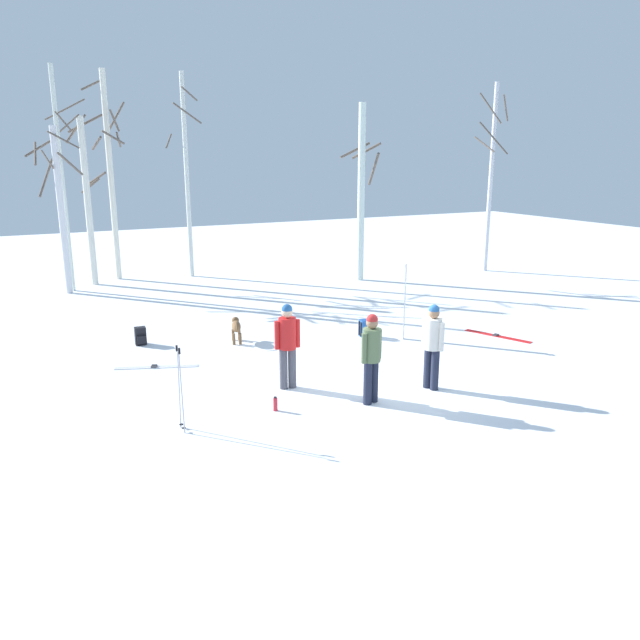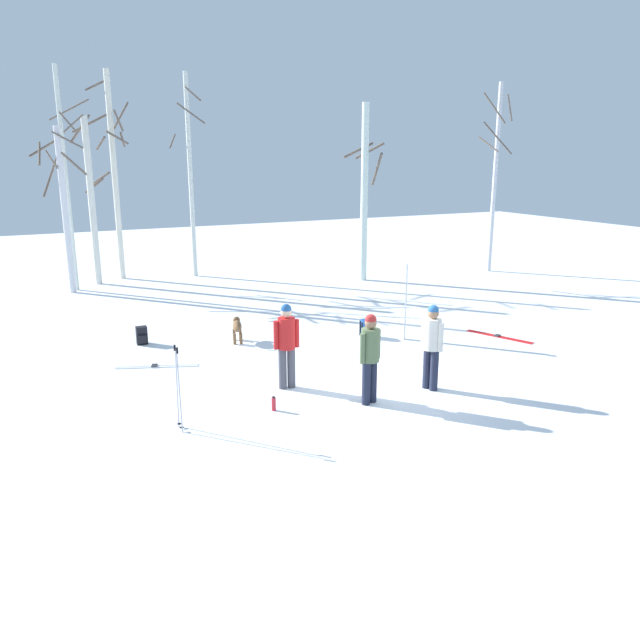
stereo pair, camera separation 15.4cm
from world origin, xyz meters
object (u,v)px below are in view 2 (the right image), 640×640
Objects in this scene: backpack_0 at (142,336)px; birch_tree_0 at (64,206)px; person_0 at (287,341)px; ski_poles_0 at (178,386)px; water_bottle_0 at (274,404)px; birch_tree_1 at (66,177)px; person_2 at (370,353)px; dog at (237,326)px; ski_pair_lying_1 at (157,366)px; birch_tree_5 at (365,192)px; birch_tree_6 at (495,175)px; birch_tree_4 at (190,175)px; person_1 at (432,342)px; backpack_1 at (366,329)px; ski_pair_lying_0 at (499,337)px; birch_tree_2 at (92,197)px; ski_pair_planted_0 at (406,302)px; birch_tree_3 at (115,173)px.

backpack_0 is 0.08× the size of birch_tree_0.
person_0 reaches higher than ski_poles_0.
water_bottle_0 is 13.44m from birch_tree_1.
person_2 is 5.01m from dog.
ski_pair_lying_1 is at bearing -91.78° from backpack_0.
birch_tree_5 is 5.47m from birch_tree_6.
birch_tree_1 is 4.40m from birch_tree_4.
person_2 is at bearing -51.03° from ski_pair_lying_1.
ski_poles_0 is at bearing 176.39° from person_1.
backpack_1 is (5.63, 3.44, -0.57)m from ski_poles_0.
ski_pair_lying_0 is 14.61m from birch_tree_2.
person_2 reaches higher than ski_pair_lying_1.
ski_poles_0 is at bearing -88.48° from birch_tree_1.
birch_tree_4 is (0.54, 13.96, 2.81)m from person_2.
ski_pair_planted_0 is 0.32× the size of birch_tree_2.
ski_poles_0 reaches higher than ski_pair_lying_0.
backpack_1 is at bearing -147.14° from birch_tree_6.
dog is 4.23m from ski_pair_planted_0.
birch_tree_6 reaches higher than dog.
person_1 reaches higher than ski_pair_lying_0.
ski_pair_planted_0 is at bearing -5.74° from ski_pair_lying_1.
birch_tree_0 reaches higher than ski_pair_lying_1.
ski_pair_lying_1 is at bearing 112.14° from water_bottle_0.
person_1 is 1.97× the size of dog.
person_1 reaches higher than dog.
water_bottle_0 is 0.04× the size of birch_tree_1.
ski_poles_0 is (-2.57, -4.49, 0.40)m from dog.
person_1 is 3.50m from ski_pair_planted_0.
backpack_0 is 0.06× the size of birch_tree_3.
backpack_1 is 8.15m from birch_tree_5.
backpack_0 is 9.72m from birch_tree_3.
water_bottle_0 is 0.04× the size of birch_tree_5.
person_0 is 1.00× the size of person_1.
dog is 9.79m from birch_tree_4.
birch_tree_4 is at bearing 102.75° from ski_pair_planted_0.
person_0 and person_1 have the same top height.
backpack_1 is at bearing 60.52° from person_2.
dog is 0.15× the size of birch_tree_2.
backpack_1 is 0.08× the size of birch_tree_0.
birch_tree_5 is 0.88× the size of birch_tree_6.
ski_pair_lying_1 is at bearing 174.26° from ski_pair_planted_0.
person_0 is 1.76m from person_2.
dog is 2.48m from ski_pair_lying_1.
ski_pair_lying_1 is (-2.06, 2.45, -0.97)m from person_0.
birch_tree_6 is (11.33, 9.76, 2.75)m from person_2.
birch_tree_1 is at bearing 106.02° from person_2.
dog is 9.75m from birch_tree_2.
water_bottle_0 is 13.94m from birch_tree_2.
ski_pair_planted_0 reaches higher than backpack_0.
birch_tree_1 is at bearing 111.78° from person_1.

